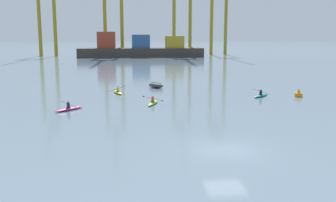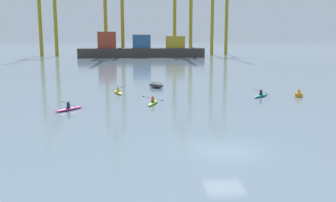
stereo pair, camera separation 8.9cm
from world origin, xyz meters
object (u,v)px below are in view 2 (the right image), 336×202
Objects in this scene: kayak_magenta at (69,109)px; gantry_crane_east at (220,1)px; gantry_crane_west_mid at (113,0)px; gantry_crane_west at (47,8)px; container_barge at (140,49)px; kayak_lime at (153,102)px; kayak_yellow at (118,92)px; gantry_crane_east_mid at (183,3)px; kayak_teal at (261,95)px; capsized_dinghy at (156,85)px; channel_buoy at (299,94)px.

gantry_crane_east is at bearing 69.24° from kayak_magenta.
kayak_magenta is (-1.17, -98.61, -18.89)m from gantry_crane_west_mid.
container_barge is at bearing -15.25° from gantry_crane_west.
kayak_yellow is at bearing 115.88° from kayak_lime.
gantry_crane_east_mid is (15.55, 9.08, 15.64)m from container_barge.
gantry_crane_west is at bearing 114.58° from kayak_teal.
gantry_crane_east_mid is 101.38m from kayak_lime.
gantry_crane_west_mid is 14.56× the size of capsized_dinghy.
channel_buoy is (16.05, -86.05, -2.31)m from container_barge.
kayak_magenta is at bearing -163.93° from kayak_teal.
kayak_lime is (-31.73, -103.24, -19.54)m from gantry_crane_east.
gantry_crane_west_mid is at bearing -169.55° from gantry_crane_east.
channel_buoy reaches higher than kayak_lime.
gantry_crane_west_mid is at bearing 94.29° from kayak_lime.
gantry_crane_west_mid reaches higher than gantry_crane_west.
kayak_yellow is (-21.01, -90.24, -18.13)m from gantry_crane_east_mid.
gantry_crane_east_mid is at bearing -161.21° from gantry_crane_east.
capsized_dinghy is (-0.30, -76.54, -2.32)m from container_barge.
gantry_crane_east_mid reaches higher than gantry_crane_west.
kayak_teal is at bearing 16.07° from kayak_magenta.
gantry_crane_west_mid is at bearing 92.15° from kayak_yellow.
gantry_crane_east reaches higher than channel_buoy.
gantry_crane_east_mid is at bearing 76.89° from kayak_yellow.
capsized_dinghy is 12.72m from kayak_lime.
kayak_teal is 13.68m from kayak_lime.
capsized_dinghy is at bearing 149.81° from channel_buoy.
container_barge is 87.57m from channel_buoy.
gantry_crane_east_mid reaches higher than kayak_teal.
kayak_lime is at bearing -85.71° from gantry_crane_west_mid.
gantry_crane_west is 103.85m from kayak_magenta.
gantry_crane_west is 103.50m from kayak_lime.
container_barge is at bearing 83.81° from kayak_magenta.
container_barge is 1.05× the size of gantry_crane_east_mid.
kayak_teal is at bearing -77.56° from gantry_crane_west_mid.
gantry_crane_east is 14.66× the size of capsized_dinghy.
kayak_teal is (43.04, -94.10, -16.18)m from gantry_crane_west.
gantry_crane_east_mid reaches higher than kayak_magenta.
gantry_crane_west_mid is 97.98m from channel_buoy.
kayak_lime is at bearing -164.47° from kayak_teal.
kayak_magenta is at bearing -77.91° from gantry_crane_west.
kayak_magenta is (-40.11, -105.79, -19.54)m from gantry_crane_east.
gantry_crane_west is 0.82× the size of gantry_crane_east.
kayak_magenta is at bearing -110.76° from gantry_crane_east.
gantry_crane_east_mid is 94.41m from kayak_yellow.
kayak_yellow is (-5.17, -4.62, -0.18)m from capsized_dinghy.
gantry_crane_west is 9.38× the size of kayak_lime.
gantry_crane_east_mid is at bearing 0.62° from gantry_crane_west.
gantry_crane_west reaches higher than kayak_yellow.
kayak_teal and kayak_lime have the same top height.
kayak_magenta and kayak_lime have the same top height.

